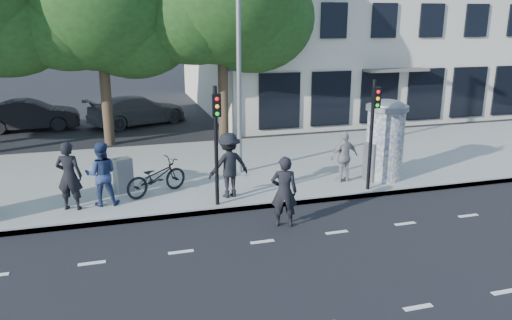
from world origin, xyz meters
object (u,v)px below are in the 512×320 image
object	(u,v)px
ped_d	(229,165)
car_right	(137,110)
ad_column_right	(385,138)
traffic_pole_near	(216,134)
man_road	(284,192)
ped_c	(101,174)
ped_b	(69,176)
street_lamp	(239,35)
cabinet_right	(374,161)
bicycle	(156,177)
car_mid	(30,115)
traffic_pole_far	(373,124)
cabinet_left	(123,175)
ped_e	(344,157)

from	to	relation	value
ped_d	car_right	size ratio (longest dim) A/B	0.38
ad_column_right	traffic_pole_near	world-z (taller)	traffic_pole_near
man_road	ped_d	bearing A→B (deg)	-49.00
ped_c	ped_b	bearing A→B (deg)	11.30
street_lamp	ped_c	world-z (taller)	street_lamp
man_road	cabinet_right	bearing A→B (deg)	-130.75
traffic_pole_near	bicycle	xyz separation A→B (m)	(-1.57, 1.46, -1.55)
bicycle	car_mid	size ratio (longest dim) A/B	0.45
traffic_pole_far	man_road	distance (m)	3.94
car_mid	cabinet_left	bearing A→B (deg)	-162.13
ped_b	bicycle	distance (m)	2.52
street_lamp	man_road	size ratio (longest dim) A/B	4.20
traffic_pole_near	man_road	xyz separation A→B (m)	(1.43, -1.59, -1.28)
ad_column_right	ped_b	bearing A→B (deg)	-179.59
ad_column_right	traffic_pole_far	bearing A→B (deg)	-137.79
ped_e	bicycle	xyz separation A→B (m)	(-5.97, 0.50, -0.31)
ped_e	ped_c	bearing A→B (deg)	-7.48
ad_column_right	ped_d	xyz separation A→B (m)	(-5.32, -0.28, -0.42)
ped_e	bicycle	distance (m)	6.00
ped_b	man_road	xyz separation A→B (m)	(5.41, -2.43, -0.17)
ad_column_right	traffic_pole_far	world-z (taller)	traffic_pole_far
cabinet_left	car_right	xyz separation A→B (m)	(1.08, 11.10, 0.05)
ped_d	ped_e	distance (m)	3.93
ped_b	street_lamp	bearing A→B (deg)	-141.64
ad_column_right	traffic_pole_near	bearing A→B (deg)	-171.11
car_mid	car_right	xyz separation A→B (m)	(5.13, -0.04, -0.01)
ped_d	car_right	xyz separation A→B (m)	(-1.93, 12.36, -0.38)
traffic_pole_far	man_road	size ratio (longest dim) A/B	1.78
ad_column_right	cabinet_left	world-z (taller)	ad_column_right
man_road	cabinet_left	distance (m)	5.28
street_lamp	car_right	world-z (taller)	street_lamp
bicycle	car_right	size ratio (longest dim) A/B	0.40
traffic_pole_far	ped_c	size ratio (longest dim) A/B	1.86
cabinet_left	car_mid	xyz separation A→B (m)	(-4.04, 11.14, 0.06)
man_road	traffic_pole_near	bearing A→B (deg)	-30.22
ped_e	car_right	size ratio (longest dim) A/B	0.33
cabinet_left	car_mid	world-z (taller)	car_mid
street_lamp	ped_b	distance (m)	6.81
ped_c	traffic_pole_near	bearing A→B (deg)	165.96
car_mid	ped_e	bearing A→B (deg)	-139.84
cabinet_right	car_mid	distance (m)	17.10
ped_b	ped_c	world-z (taller)	ped_b
traffic_pole_near	car_right	bearing A→B (deg)	96.35
cabinet_left	car_right	world-z (taller)	car_right
street_lamp	cabinet_right	bearing A→B (deg)	-26.44
ped_d	cabinet_left	bearing A→B (deg)	-34.01
traffic_pole_near	ped_b	distance (m)	4.21
traffic_pole_far	car_mid	xyz separation A→B (m)	(-11.37, 13.03, -1.48)
man_road	car_right	size ratio (longest dim) A/B	0.37
traffic_pole_near	cabinet_right	xyz separation A→B (m)	(5.42, 0.84, -1.45)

